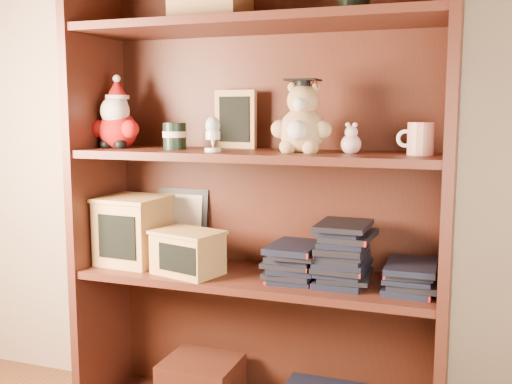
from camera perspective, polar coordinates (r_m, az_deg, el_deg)
bookcase at (r=1.95m, az=0.43°, el=-1.00°), size 1.20×0.35×1.60m
shelf_lower at (r=1.96m, az=0.00°, el=-8.22°), size 1.14×0.33×0.02m
shelf_upper at (r=1.89m, az=0.00°, el=3.54°), size 1.14×0.33×0.02m
santa_plush at (r=2.10m, az=-13.12°, el=6.64°), size 0.18×0.13×0.26m
teachers_tin at (r=2.00m, az=-7.76°, el=5.34°), size 0.08×0.08×0.09m
chalkboard_plaque at (r=2.03m, az=-1.97°, el=6.84°), size 0.15×0.09×0.19m
egg_cup at (r=1.86m, az=-4.13°, el=5.64°), size 0.05×0.05×0.11m
grad_teddy_bear at (r=1.83m, az=4.42°, el=6.49°), size 0.19×0.16×0.23m
pink_figurine at (r=1.81m, az=9.04°, el=4.78°), size 0.06×0.06×0.10m
teacher_mug at (r=1.78m, az=15.33°, el=4.91°), size 0.11×0.07×0.09m
certificate_frame at (r=2.18m, az=-7.05°, el=-2.94°), size 0.20×0.05×0.25m
treats_box at (r=2.12m, az=-11.63°, el=-3.52°), size 0.23×0.23×0.23m
pencils_box at (r=1.96m, az=-6.52°, el=-5.70°), size 0.25×0.21×0.14m
book_stack_left at (r=1.90m, az=3.70°, el=-6.58°), size 0.14×0.20×0.11m
book_stack_mid at (r=1.86m, az=8.41°, el=-5.74°), size 0.14×0.20×0.19m
book_stack_right at (r=1.84m, az=14.75°, el=-7.81°), size 0.14×0.20×0.08m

